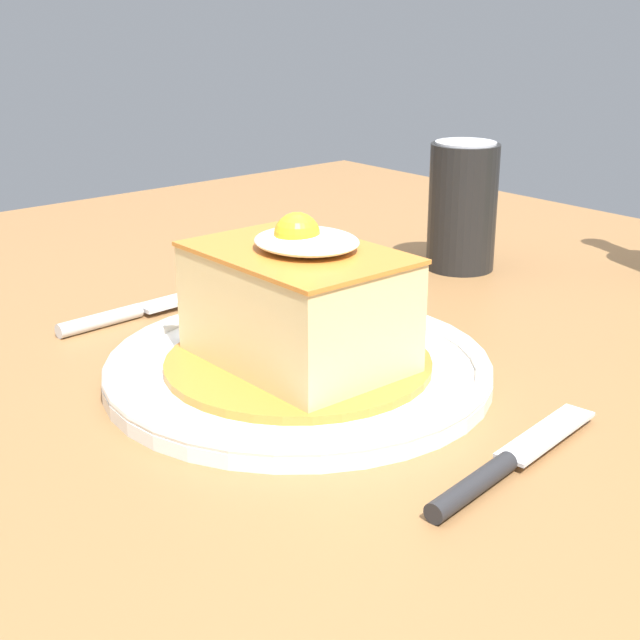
{
  "coord_description": "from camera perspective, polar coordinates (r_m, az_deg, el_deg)",
  "views": [
    {
      "loc": [
        0.49,
        -0.46,
        1.0
      ],
      "look_at": [
        0.03,
        -0.07,
        0.78
      ],
      "focal_mm": 51.4,
      "sensor_mm": 36.0,
      "label": 1
    }
  ],
  "objects": [
    {
      "name": "soda_can",
      "position": [
        0.9,
        8.87,
        7.0
      ],
      "size": [
        0.07,
        0.07,
        0.12
      ],
      "color": "black",
      "rests_on": "dining_table"
    },
    {
      "name": "main_plate",
      "position": [
        0.64,
        -1.36,
        -3.0
      ],
      "size": [
        0.27,
        0.27,
        0.02
      ],
      "color": "white",
      "rests_on": "dining_table"
    },
    {
      "name": "knife",
      "position": [
        0.53,
        10.86,
        -9.16
      ],
      "size": [
        0.04,
        0.17,
        0.01
      ],
      "color": "#262628",
      "rests_on": "dining_table"
    },
    {
      "name": "dining_table",
      "position": [
        0.76,
        2.82,
        -8.15
      ],
      "size": [
        1.23,
        1.06,
        0.74
      ],
      "color": "olive",
      "rests_on": "ground_plane"
    },
    {
      "name": "sandwich_meal",
      "position": [
        0.63,
        -1.37,
        0.64
      ],
      "size": [
        0.19,
        0.19,
        0.11
      ],
      "color": "orange",
      "rests_on": "main_plate"
    },
    {
      "name": "fork",
      "position": [
        0.77,
        -12.2,
        0.33
      ],
      "size": [
        0.02,
        0.14,
        0.01
      ],
      "color": "silver",
      "rests_on": "dining_table"
    }
  ]
}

